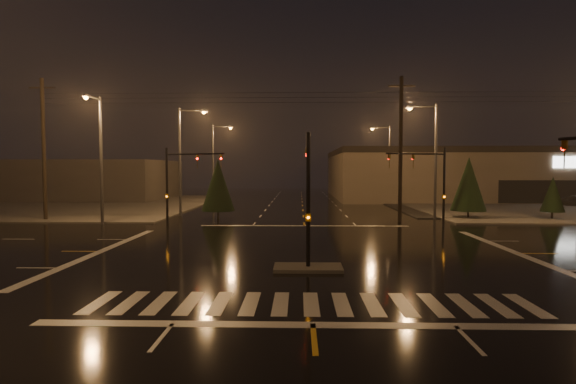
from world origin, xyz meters
name	(u,v)px	position (x,y,z in m)	size (l,w,h in m)	color
ground	(307,252)	(0.00, 0.00, 0.00)	(140.00, 140.00, 0.00)	black
sidewalk_ne	(557,206)	(30.00, 30.00, 0.06)	(36.00, 36.00, 0.12)	#47443F
sidewalk_nw	(55,205)	(-30.00, 30.00, 0.06)	(36.00, 36.00, 0.12)	#47443F
median_island	(308,268)	(0.00, -4.00, 0.07)	(3.00, 1.60, 0.15)	#47443F
crosswalk	(311,304)	(0.00, -9.00, 0.01)	(15.00, 2.60, 0.01)	beige
stop_bar_near	(313,325)	(0.00, -11.00, 0.01)	(16.00, 0.50, 0.01)	beige
stop_bar_far	(304,226)	(0.00, 11.00, 0.01)	(16.00, 0.50, 0.01)	beige
retail_building	(531,172)	(35.00, 45.99, 3.84)	(60.20, 28.30, 7.20)	#6F654F
commercial_block	(65,180)	(-35.00, 42.00, 2.80)	(30.00, 18.00, 5.60)	#3C3635
signal_mast_median	(308,183)	(0.00, -3.07, 3.75)	(0.25, 4.59, 6.00)	black
signal_mast_ne	(432,177)	(9.50, 10.14, 3.79)	(4.84, 1.86, 6.00)	black
signal_mast_nw	(179,177)	(-9.50, 10.14, 3.79)	(4.84, 1.86, 6.00)	black
streetlight_1	(183,154)	(-11.18, 18.00, 5.80)	(2.77, 0.32, 10.00)	#38383A
streetlight_2	(215,158)	(-11.18, 34.00, 5.80)	(2.77, 0.32, 10.00)	#38383A
streetlight_3	(432,153)	(11.18, 16.00, 5.80)	(2.77, 0.32, 10.00)	#38383A
streetlight_4	(387,158)	(11.18, 36.00, 5.80)	(2.77, 0.32, 10.00)	#38383A
streetlight_5	(99,151)	(-16.00, 11.18, 5.80)	(0.32, 2.77, 10.00)	#38383A
utility_pole_0	(44,148)	(-22.00, 14.00, 6.13)	(2.20, 0.32, 12.00)	black
utility_pole_1	(401,148)	(8.00, 14.00, 6.13)	(2.20, 0.32, 12.00)	black
conifer_0	(469,184)	(14.57, 16.48, 3.07)	(3.03, 3.03, 5.44)	black
conifer_1	(553,194)	(21.47, 15.67, 2.22)	(1.95, 1.95, 3.74)	black
conifer_3	(218,185)	(-7.55, 15.79, 2.98)	(2.91, 2.91, 5.25)	black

